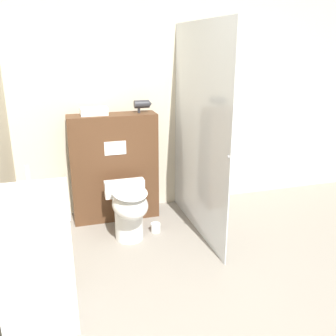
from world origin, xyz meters
name	(u,v)px	position (x,y,z in m)	size (l,w,h in m)	color
wall_back	(140,100)	(0.00, 2.23, 1.25)	(8.00, 0.06, 2.50)	beige
partition_panel	(114,168)	(-0.35, 1.99, 0.57)	(0.91, 0.28, 1.15)	#51331E
shower_glass	(199,133)	(0.40, 1.48, 1.02)	(0.04, 1.44, 2.03)	silver
toilet	(129,208)	(-0.31, 1.44, 0.33)	(0.40, 0.57, 0.54)	white
sink_vanity	(37,259)	(-1.10, 0.52, 0.47)	(0.48, 0.48, 1.09)	white
hair_drier	(143,104)	(-0.03, 2.00, 1.23)	(0.19, 0.08, 0.13)	#2D2D33
folded_towel	(94,111)	(-0.53, 2.00, 1.18)	(0.27, 0.15, 0.08)	white
spare_toilet_roll	(156,228)	(-0.03, 1.52, 0.05)	(0.10, 0.10, 0.09)	white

